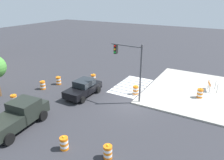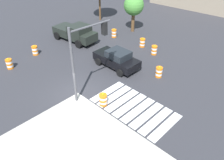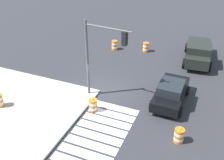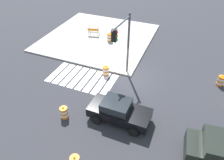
# 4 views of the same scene
# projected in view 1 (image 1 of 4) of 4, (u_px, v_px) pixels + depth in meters

# --- Properties ---
(ground_plane) EXTENTS (120.00, 120.00, 0.00)m
(ground_plane) POSITION_uv_depth(u_px,v_px,m) (131.00, 104.00, 20.29)
(ground_plane) COLOR #2D2D33
(sidewalk_corner) EXTENTS (12.00, 12.00, 0.15)m
(sidewalk_corner) POSITION_uv_depth(u_px,v_px,m) (207.00, 93.00, 22.34)
(sidewalk_corner) COLOR #ADA89E
(sidewalk_corner) RESTS_ON ground
(crosswalk_stripes) EXTENTS (5.85, 3.20, 0.02)m
(crosswalk_stripes) POSITION_uv_depth(u_px,v_px,m) (131.00, 86.00, 24.35)
(crosswalk_stripes) COLOR silver
(crosswalk_stripes) RESTS_ON ground
(sports_car) EXTENTS (4.31, 2.17, 1.63)m
(sports_car) POSITION_uv_depth(u_px,v_px,m) (83.00, 88.00, 21.73)
(sports_car) COLOR black
(sports_car) RESTS_ON ground
(pickup_truck) EXTENTS (5.32, 2.75, 1.92)m
(pickup_truck) POSITION_uv_depth(u_px,v_px,m) (20.00, 115.00, 16.49)
(pickup_truck) COLOR black
(pickup_truck) RESTS_ON ground
(traffic_barrel_near_corner) EXTENTS (0.56, 0.56, 1.02)m
(traffic_barrel_near_corner) POSITION_uv_depth(u_px,v_px,m) (93.00, 78.00, 25.42)
(traffic_barrel_near_corner) COLOR orange
(traffic_barrel_near_corner) RESTS_ON ground
(traffic_barrel_crosswalk_end) EXTENTS (0.56, 0.56, 1.02)m
(traffic_barrel_crosswalk_end) POSITION_uv_depth(u_px,v_px,m) (43.00, 85.00, 23.39)
(traffic_barrel_crosswalk_end) COLOR orange
(traffic_barrel_crosswalk_end) RESTS_ON ground
(traffic_barrel_median_near) EXTENTS (0.56, 0.56, 1.02)m
(traffic_barrel_median_near) POSITION_uv_depth(u_px,v_px,m) (64.00, 143.00, 14.10)
(traffic_barrel_median_near) COLOR orange
(traffic_barrel_median_near) RESTS_ON ground
(traffic_barrel_median_far) EXTENTS (0.56, 0.56, 1.02)m
(traffic_barrel_median_far) POSITION_uv_depth(u_px,v_px,m) (108.00, 152.00, 13.32)
(traffic_barrel_median_far) COLOR orange
(traffic_barrel_median_far) RESTS_ON ground
(traffic_barrel_far_curb) EXTENTS (0.56, 0.56, 1.02)m
(traffic_barrel_far_curb) POSITION_uv_depth(u_px,v_px,m) (136.00, 90.00, 22.16)
(traffic_barrel_far_curb) COLOR orange
(traffic_barrel_far_curb) RESTS_ON ground
(traffic_barrel_lane_center) EXTENTS (0.56, 0.56, 1.02)m
(traffic_barrel_lane_center) POSITION_uv_depth(u_px,v_px,m) (58.00, 81.00, 24.67)
(traffic_barrel_lane_center) COLOR orange
(traffic_barrel_lane_center) RESTS_ON ground
(traffic_barrel_opposite_curb) EXTENTS (0.56, 0.56, 1.02)m
(traffic_barrel_opposite_curb) POSITION_uv_depth(u_px,v_px,m) (14.00, 99.00, 20.14)
(traffic_barrel_opposite_curb) COLOR orange
(traffic_barrel_opposite_curb) RESTS_ON ground
(traffic_barrel_on_sidewalk) EXTENTS (0.56, 0.56, 1.02)m
(traffic_barrel_on_sidewalk) POSITION_uv_depth(u_px,v_px,m) (200.00, 93.00, 21.06)
(traffic_barrel_on_sidewalk) COLOR orange
(traffic_barrel_on_sidewalk) RESTS_ON sidewalk_corner
(construction_barricade) EXTENTS (1.39, 1.06, 1.00)m
(construction_barricade) POSITION_uv_depth(u_px,v_px,m) (211.00, 85.00, 22.64)
(construction_barricade) COLOR silver
(construction_barricade) RESTS_ON sidewalk_corner
(traffic_light_pole) EXTENTS (0.49, 3.28, 5.50)m
(traffic_light_pole) POSITION_uv_depth(u_px,v_px,m) (130.00, 62.00, 19.66)
(traffic_light_pole) COLOR #4C4C51
(traffic_light_pole) RESTS_ON sidewalk_corner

